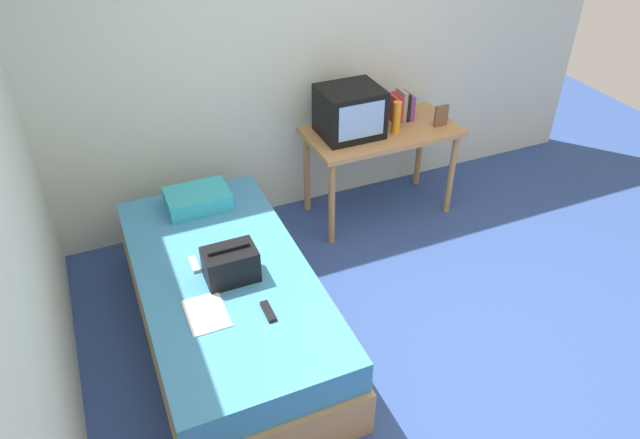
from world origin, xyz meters
The scene contains 13 objects.
ground_plane centered at (0.00, 0.00, 0.00)m, with size 8.00×8.00×0.00m, color #2D4784.
wall_back centered at (0.00, 2.00, 1.30)m, with size 5.20×0.10×2.60m, color silver.
bed centered at (-1.03, 0.71, 0.26)m, with size 1.00×2.00×0.52m.
desk centered at (0.47, 1.57, 0.65)m, with size 1.16×0.60×0.74m.
tv centered at (0.21, 1.60, 0.92)m, with size 0.44×0.39×0.36m.
water_bottle centered at (0.53, 1.48, 0.87)m, with size 0.06×0.06×0.25m, color orange.
book_row centered at (0.68, 1.67, 0.85)m, with size 0.16×0.17×0.23m.
picture_frame centered at (0.90, 1.44, 0.83)m, with size 0.11×0.02×0.17m, color brown.
pillow centered at (-1.00, 1.42, 0.58)m, with size 0.41×0.29×0.12m, color #33A8B7.
handbag centered at (-1.00, 0.63, 0.62)m, with size 0.30×0.20×0.22m.
magazine centered at (-1.21, 0.40, 0.53)m, with size 0.21×0.29×0.01m, color white.
remote_dark centered at (-0.90, 0.28, 0.53)m, with size 0.04×0.16×0.02m, color black.
remote_silver centered at (-1.17, 0.82, 0.53)m, with size 0.04×0.14×0.02m, color #B7B7BC.
Camera 1 is at (-1.55, -1.93, 2.78)m, focal length 33.01 mm.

